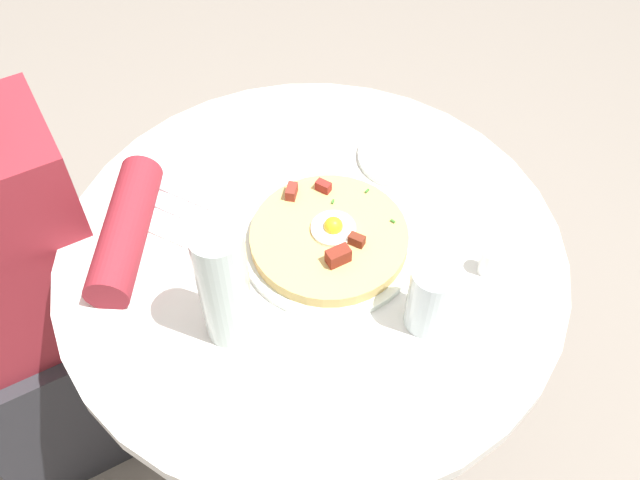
{
  "coord_description": "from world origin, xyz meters",
  "views": [
    {
      "loc": [
        -0.33,
        -0.62,
        1.66
      ],
      "look_at": [
        0.01,
        -0.0,
        0.77
      ],
      "focal_mm": 40.28,
      "sensor_mm": 36.0,
      "label": 1
    }
  ],
  "objects": [
    {
      "name": "salt_shaker",
      "position": [
        0.22,
        -0.17,
        0.78
      ],
      "size": [
        0.03,
        0.03,
        0.05
      ],
      "primitive_type": "cylinder",
      "color": "white",
      "rests_on": "dining_table"
    },
    {
      "name": "dining_table",
      "position": [
        0.0,
        0.0,
        0.57
      ],
      "size": [
        0.82,
        0.82,
        0.75
      ],
      "color": "silver",
      "rests_on": "ground_plane"
    },
    {
      "name": "knife",
      "position": [
        -0.17,
        0.19,
        0.76
      ],
      "size": [
        0.11,
        0.16,
        0.0
      ],
      "primitive_type": "cube",
      "rotation": [
        0.0,
        0.0,
        2.15
      ],
      "color": "silver",
      "rests_on": "napkin"
    },
    {
      "name": "ground_plane",
      "position": [
        0.0,
        0.0,
        0.0
      ],
      "size": [
        6.0,
        6.0,
        0.0
      ],
      "primitive_type": "plane",
      "color": "gray"
    },
    {
      "name": "breakfast_pizza",
      "position": [
        0.03,
        -0.01,
        0.78
      ],
      "size": [
        0.25,
        0.25,
        0.05
      ],
      "color": "tan",
      "rests_on": "pizza_plate"
    },
    {
      "name": "napkin",
      "position": [
        -0.16,
        0.2,
        0.75
      ],
      "size": [
        0.21,
        0.22,
        0.0
      ],
      "primitive_type": "cube",
      "rotation": [
        0.0,
        0.0,
        2.15
      ],
      "color": "white",
      "rests_on": "dining_table"
    },
    {
      "name": "water_bottle",
      "position": [
        -0.17,
        -0.07,
        0.86
      ],
      "size": [
        0.07,
        0.07,
        0.22
      ],
      "primitive_type": "cylinder",
      "color": "silver",
      "rests_on": "dining_table"
    },
    {
      "name": "fork",
      "position": [
        -0.14,
        0.21,
        0.76
      ],
      "size": [
        0.11,
        0.16,
        0.0
      ],
      "primitive_type": "cube",
      "rotation": [
        0.0,
        0.0,
        2.15
      ],
      "color": "silver",
      "rests_on": "napkin"
    },
    {
      "name": "pizza_plate",
      "position": [
        0.03,
        -0.01,
        0.76
      ],
      "size": [
        0.28,
        0.28,
        0.01
      ],
      "primitive_type": "cylinder",
      "color": "silver",
      "rests_on": "dining_table"
    },
    {
      "name": "person_seated",
      "position": [
        -0.48,
        0.3,
        0.51
      ],
      "size": [
        0.53,
        0.42,
        1.14
      ],
      "color": "#2D2D33",
      "rests_on": "ground_plane"
    },
    {
      "name": "water_glass",
      "position": [
        0.09,
        -0.2,
        0.81
      ],
      "size": [
        0.07,
        0.07,
        0.12
      ],
      "primitive_type": "cylinder",
      "color": "silver",
      "rests_on": "dining_table"
    },
    {
      "name": "bread_plate",
      "position": [
        0.24,
        0.1,
        0.76
      ],
      "size": [
        0.15,
        0.15,
        0.01
      ],
      "primitive_type": "cylinder",
      "color": "silver",
      "rests_on": "dining_table"
    }
  ]
}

